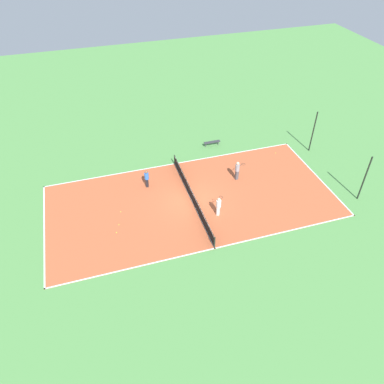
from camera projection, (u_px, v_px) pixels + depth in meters
name	position (u px, v px, depth m)	size (l,w,h in m)	color
ground_plane	(192.00, 201.00, 30.13)	(80.00, 80.00, 0.00)	#518E47
court_surface	(192.00, 201.00, 30.13)	(10.87, 22.91, 0.02)	#B75633
tennis_net	(192.00, 196.00, 29.80)	(10.67, 0.10, 0.99)	black
bench	(212.00, 142.00, 36.23)	(0.36, 1.61, 0.45)	#333338
player_baseline_gray	(237.00, 169.00, 31.65)	(0.53, 0.98, 1.79)	#4C4C51
player_near_white	(219.00, 205.00, 28.22)	(0.95, 0.81, 1.67)	white
player_near_blue	(147.00, 178.00, 30.93)	(0.45, 0.45, 1.63)	black
tennis_ball_right_alley	(121.00, 212.00, 29.02)	(0.07, 0.07, 0.07)	#CCE033
tennis_ball_left_sideline	(119.00, 225.00, 27.91)	(0.07, 0.07, 0.07)	#CCE033
tennis_ball_midcourt	(275.00, 153.00, 35.40)	(0.07, 0.07, 0.07)	#CCE033
tennis_ball_near_net	(116.00, 233.00, 27.28)	(0.07, 0.07, 0.07)	#CCE033
fence_post_back_left	(313.00, 132.00, 34.55)	(0.12, 0.12, 4.07)	black
fence_post_back_right	(364.00, 179.00, 29.04)	(0.12, 0.12, 4.07)	black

